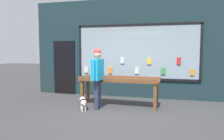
# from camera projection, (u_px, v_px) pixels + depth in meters

# --- Properties ---
(ground_plane) EXTENTS (40.00, 40.00, 0.00)m
(ground_plane) POSITION_uv_depth(u_px,v_px,m) (111.00, 114.00, 5.94)
(ground_plane) COLOR #38383A
(shopfront_facade) EXTENTS (7.37, 0.29, 3.63)m
(shopfront_facade) POSITION_uv_depth(u_px,v_px,m) (128.00, 49.00, 8.08)
(shopfront_facade) COLOR #192D33
(shopfront_facade) RESTS_ON ground_plane
(display_table_main) EXTENTS (2.50, 0.72, 0.92)m
(display_table_main) POSITION_uv_depth(u_px,v_px,m) (119.00, 83.00, 6.72)
(display_table_main) COLOR brown
(display_table_main) RESTS_ON ground_plane
(person_browsing) EXTENTS (0.26, 0.69, 1.79)m
(person_browsing) POSITION_uv_depth(u_px,v_px,m) (97.00, 73.00, 6.39)
(person_browsing) COLOR #2D334C
(person_browsing) RESTS_ON ground_plane
(small_dog) EXTENTS (0.37, 0.52, 0.35)m
(small_dog) POSITION_uv_depth(u_px,v_px,m) (83.00, 102.00, 6.34)
(small_dog) COLOR white
(small_dog) RESTS_ON ground_plane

